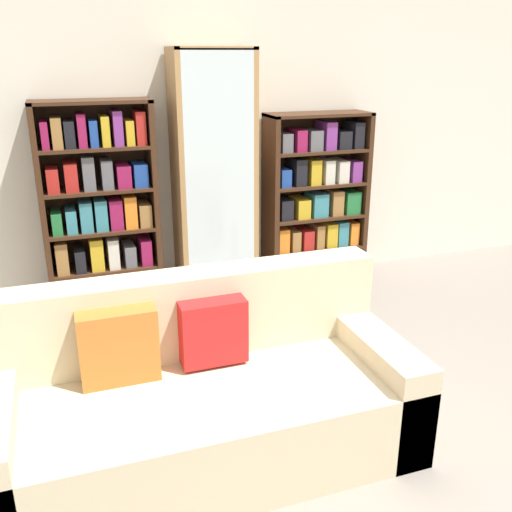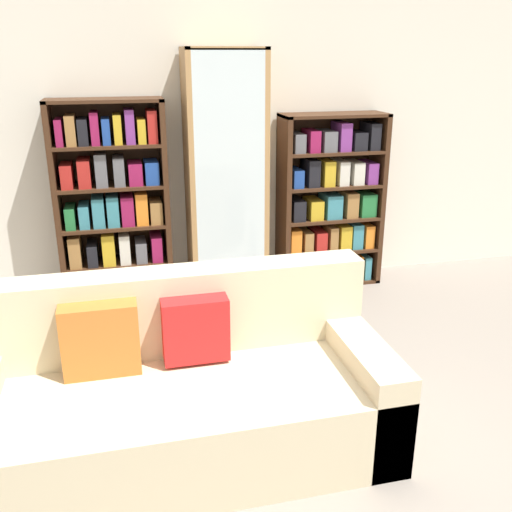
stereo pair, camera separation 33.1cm
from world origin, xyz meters
TOP-DOWN VIEW (x-y plane):
  - wall_back at (0.00, 2.78)m, footprint 6.84×0.06m
  - couch at (-0.42, 0.66)m, footprint 2.01×0.86m
  - bookshelf_left at (-0.67, 2.58)m, footprint 0.83×0.32m
  - display_cabinet at (0.19, 2.56)m, footprint 0.61×0.36m
  - bookshelf_right at (1.08, 2.58)m, footprint 0.85×0.32m
  - wine_bottle at (0.58, 1.47)m, footprint 0.08×0.08m

SIDE VIEW (x-z plane):
  - wine_bottle at x=0.58m, z-range -0.03..0.33m
  - couch at x=-0.42m, z-range -0.13..0.72m
  - bookshelf_right at x=1.08m, z-range -0.03..1.39m
  - bookshelf_left at x=-0.67m, z-range -0.03..1.54m
  - display_cabinet at x=0.19m, z-range 0.00..1.91m
  - wall_back at x=0.00m, z-range 0.00..2.70m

